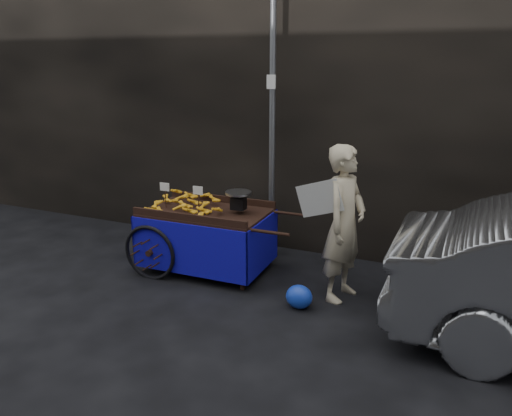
% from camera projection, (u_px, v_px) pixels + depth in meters
% --- Properties ---
extents(ground, '(80.00, 80.00, 0.00)m').
position_uv_depth(ground, '(209.00, 286.00, 6.14)').
color(ground, black).
rests_on(ground, ground).
extents(building_wall, '(13.50, 2.00, 5.00)m').
position_uv_depth(building_wall, '(310.00, 72.00, 7.56)').
color(building_wall, black).
rests_on(building_wall, ground).
extents(street_pole, '(0.12, 0.10, 4.00)m').
position_uv_depth(street_pole, '(272.00, 112.00, 6.60)').
color(street_pole, slate).
rests_on(street_pole, ground).
extents(banana_cart, '(2.19, 1.12, 1.18)m').
position_uv_depth(banana_cart, '(203.00, 216.00, 6.45)').
color(banana_cart, black).
rests_on(banana_cart, ground).
extents(vendor, '(0.83, 0.74, 1.80)m').
position_uv_depth(vendor, '(344.00, 224.00, 5.61)').
color(vendor, '#C1B28F').
rests_on(vendor, ground).
extents(plastic_bag, '(0.30, 0.24, 0.27)m').
position_uv_depth(plastic_bag, '(299.00, 297.00, 5.55)').
color(plastic_bag, '#193ABE').
rests_on(plastic_bag, ground).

